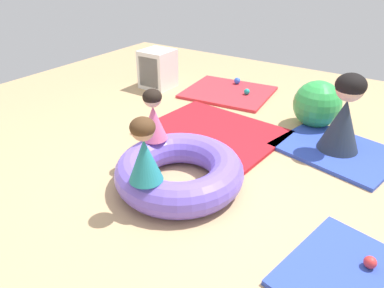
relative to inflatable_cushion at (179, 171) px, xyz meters
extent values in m
plane|color=tan|center=(0.10, 0.13, -0.15)|extent=(8.00, 8.00, 0.00)
cube|color=red|center=(-0.74, 2.27, -0.13)|extent=(1.28, 1.15, 0.04)
cube|color=#B21923|center=(-0.26, 1.02, -0.13)|extent=(1.56, 1.30, 0.04)
cube|color=#2D47B7|center=(1.01, 1.39, -0.13)|extent=(1.30, 1.12, 0.04)
torus|color=#7056D1|center=(0.00, 0.00, 0.00)|extent=(1.12, 1.12, 0.29)
cone|color=#E5608E|center=(-0.39, 0.15, 0.31)|extent=(0.34, 0.34, 0.32)
sphere|color=#DBAD89|center=(-0.39, 0.15, 0.54)|extent=(0.16, 0.16, 0.16)
ellipsoid|color=black|center=(-0.39, 0.15, 0.56)|extent=(0.17, 0.17, 0.14)
cone|color=teal|center=(-0.01, -0.41, 0.32)|extent=(0.33, 0.33, 0.35)
sphere|color=tan|center=(-0.01, -0.41, 0.57)|extent=(0.17, 0.17, 0.17)
ellipsoid|color=#472D19|center=(-0.01, -0.41, 0.59)|extent=(0.19, 0.19, 0.15)
cone|color=#232D3D|center=(1.01, 1.39, 0.16)|extent=(0.42, 0.42, 0.53)
sphere|color=#DBAD89|center=(1.01, 1.39, 0.55)|extent=(0.27, 0.27, 0.27)
ellipsoid|color=black|center=(1.01, 1.39, 0.58)|extent=(0.29, 0.29, 0.23)
sphere|color=blue|center=(-0.78, 2.62, -0.06)|extent=(0.10, 0.10, 0.10)
sphere|color=red|center=(1.58, -0.11, -0.07)|extent=(0.08, 0.08, 0.08)
sphere|color=teal|center=(-0.45, 2.29, -0.06)|extent=(0.09, 0.09, 0.09)
sphere|color=green|center=(0.62, 1.88, 0.13)|extent=(0.55, 0.55, 0.55)
cube|color=silver|center=(-1.77, 1.94, 0.13)|extent=(0.44, 0.44, 0.56)
cube|color=#2D2D33|center=(-1.77, 1.82, 0.13)|extent=(0.34, 0.20, 0.44)
camera|label=1|loc=(1.53, -2.10, 1.69)|focal=33.24mm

